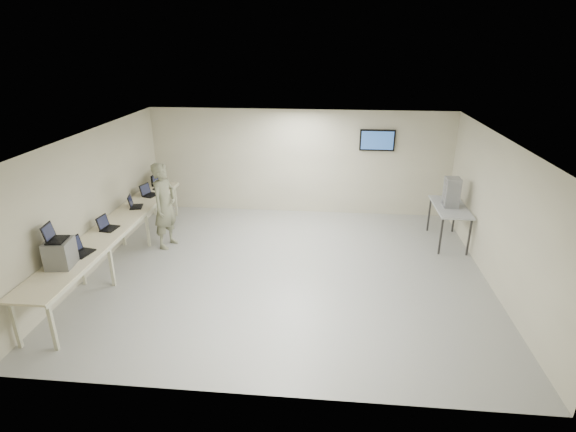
# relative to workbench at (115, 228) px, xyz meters

# --- Properties ---
(room) EXTENTS (8.01, 7.01, 2.81)m
(room) POSITION_rel_workbench_xyz_m (3.62, 0.06, 0.58)
(room) COLOR #A1A1A1
(room) RESTS_ON ground
(workbench) EXTENTS (0.76, 6.00, 0.90)m
(workbench) POSITION_rel_workbench_xyz_m (0.00, 0.00, 0.00)
(workbench) COLOR beige
(workbench) RESTS_ON ground
(equipment_box) EXTENTS (0.45, 0.50, 0.47)m
(equipment_box) POSITION_rel_workbench_xyz_m (-0.06, -1.82, 0.31)
(equipment_box) COLOR slate
(equipment_box) RESTS_ON workbench
(laptop_on_box) EXTENTS (0.34, 0.40, 0.29)m
(laptop_on_box) POSITION_rel_workbench_xyz_m (-0.12, -1.82, 0.62)
(laptop_on_box) COLOR black
(laptop_on_box) RESTS_ON equipment_box
(laptop_0) EXTENTS (0.40, 0.45, 0.31)m
(laptop_0) POSITION_rel_workbench_xyz_m (-0.02, -1.36, 0.15)
(laptop_0) COLOR black
(laptop_0) RESTS_ON workbench
(laptop_1) EXTENTS (0.33, 0.39, 0.28)m
(laptop_1) POSITION_rel_workbench_xyz_m (-0.05, -0.23, 0.15)
(laptop_1) COLOR black
(laptop_1) RESTS_ON workbench
(laptop_2) EXTENTS (0.37, 0.40, 0.28)m
(laptop_2) POSITION_rel_workbench_xyz_m (-0.03, 1.04, 0.14)
(laptop_2) COLOR black
(laptop_2) RESTS_ON workbench
(laptop_3) EXTENTS (0.39, 0.43, 0.29)m
(laptop_3) POSITION_rel_workbench_xyz_m (-0.01, 1.87, 0.15)
(laptop_3) COLOR black
(laptop_3) RESTS_ON workbench
(monitor_near) EXTENTS (0.18, 0.41, 0.40)m
(monitor_near) POSITION_rel_workbench_xyz_m (-0.01, 2.35, 0.32)
(monitor_near) COLOR black
(monitor_near) RESTS_ON workbench
(monitor_far) EXTENTS (0.21, 0.47, 0.47)m
(monitor_far) POSITION_rel_workbench_xyz_m (-0.01, 2.75, 0.35)
(monitor_far) COLOR black
(monitor_far) RESTS_ON workbench
(soldier) EXTENTS (0.64, 0.82, 1.97)m
(soldier) POSITION_rel_workbench_xyz_m (0.73, 0.97, 0.16)
(soldier) COLOR #595C44
(soldier) RESTS_ON ground
(side_table) EXTENTS (0.71, 1.51, 0.91)m
(side_table) POSITION_rel_workbench_xyz_m (7.19, 1.77, 0.01)
(side_table) COLOR #A1A3A5
(side_table) RESTS_ON ground
(storage_bins) EXTENTS (0.32, 0.35, 0.67)m
(storage_bins) POSITION_rel_workbench_xyz_m (7.17, 1.77, 0.42)
(storage_bins) COLOR gray
(storage_bins) RESTS_ON side_table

